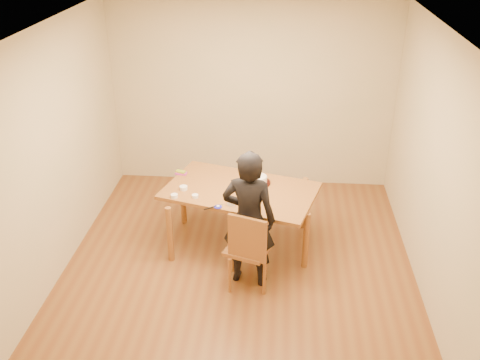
# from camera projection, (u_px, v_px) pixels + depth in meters

# --- Properties ---
(room_shell) EXTENTS (4.00, 4.50, 2.70)m
(room_shell) POSITION_uv_depth(u_px,v_px,m) (241.00, 150.00, 5.85)
(room_shell) COLOR brown
(room_shell) RESTS_ON ground
(dining_table) EXTENTS (1.95, 1.47, 0.04)m
(dining_table) POSITION_uv_depth(u_px,v_px,m) (240.00, 191.00, 6.31)
(dining_table) COLOR brown
(dining_table) RESTS_ON floor
(dining_chair) EXTENTS (0.55, 0.55, 0.04)m
(dining_chair) POSITION_uv_depth(u_px,v_px,m) (248.00, 248.00, 5.74)
(dining_chair) COLOR brown
(dining_chair) RESTS_ON floor
(cake_plate) EXTENTS (0.29, 0.29, 0.02)m
(cake_plate) POSITION_uv_depth(u_px,v_px,m) (258.00, 183.00, 6.43)
(cake_plate) COLOR red
(cake_plate) RESTS_ON dining_table
(cake) EXTENTS (0.21, 0.21, 0.07)m
(cake) POSITION_uv_depth(u_px,v_px,m) (258.00, 179.00, 6.40)
(cake) COLOR white
(cake) RESTS_ON cake_plate
(frosting_dome) EXTENTS (0.21, 0.21, 0.03)m
(frosting_dome) POSITION_uv_depth(u_px,v_px,m) (258.00, 176.00, 6.38)
(frosting_dome) COLOR white
(frosting_dome) RESTS_ON cake
(frosting_tub) EXTENTS (0.09, 0.09, 0.08)m
(frosting_tub) POSITION_uv_depth(u_px,v_px,m) (231.00, 201.00, 5.96)
(frosting_tub) COLOR white
(frosting_tub) RESTS_ON dining_table
(frosting_lid) EXTENTS (0.09, 0.09, 0.01)m
(frosting_lid) POSITION_uv_depth(u_px,v_px,m) (218.00, 207.00, 5.92)
(frosting_lid) COLOR #1E1BB1
(frosting_lid) RESTS_ON dining_table
(frosting_dollop) EXTENTS (0.04, 0.04, 0.02)m
(frosting_dollop) POSITION_uv_depth(u_px,v_px,m) (218.00, 206.00, 5.92)
(frosting_dollop) COLOR white
(frosting_dollop) RESTS_ON frosting_lid
(ramekin_green) EXTENTS (0.07, 0.07, 0.04)m
(ramekin_green) POSITION_uv_depth(u_px,v_px,m) (195.00, 196.00, 6.11)
(ramekin_green) COLOR white
(ramekin_green) RESTS_ON dining_table
(ramekin_yellow) EXTENTS (0.09, 0.09, 0.04)m
(ramekin_yellow) POSITION_uv_depth(u_px,v_px,m) (184.00, 188.00, 6.28)
(ramekin_yellow) COLOR white
(ramekin_yellow) RESTS_ON dining_table
(ramekin_multi) EXTENTS (0.08, 0.08, 0.04)m
(ramekin_multi) POSITION_uv_depth(u_px,v_px,m) (174.00, 196.00, 6.12)
(ramekin_multi) COLOR white
(ramekin_multi) RESTS_ON dining_table
(candy_box_pink) EXTENTS (0.15, 0.09, 0.02)m
(candy_box_pink) POSITION_uv_depth(u_px,v_px,m) (181.00, 173.00, 6.65)
(candy_box_pink) COLOR #EF38B5
(candy_box_pink) RESTS_ON dining_table
(candy_box_green) EXTENTS (0.14, 0.10, 0.02)m
(candy_box_green) POSITION_uv_depth(u_px,v_px,m) (181.00, 172.00, 6.64)
(candy_box_green) COLOR green
(candy_box_green) RESTS_ON candy_box_pink
(spatula) EXTENTS (0.14, 0.11, 0.01)m
(spatula) POSITION_uv_depth(u_px,v_px,m) (210.00, 208.00, 5.91)
(spatula) COLOR black
(spatula) RESTS_ON dining_table
(person) EXTENTS (0.63, 0.46, 1.57)m
(person) POSITION_uv_depth(u_px,v_px,m) (249.00, 219.00, 5.63)
(person) COLOR black
(person) RESTS_ON floor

